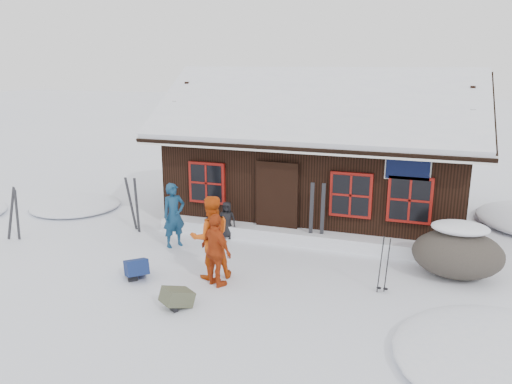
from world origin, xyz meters
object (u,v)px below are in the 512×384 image
skier_orange_right (216,250)px  backpack_olive (177,300)px  boulder (458,252)px  backpack_blue (137,271)px  skier_crouched (227,220)px  skier_teal (174,215)px  ski_poles (384,266)px  skier_orange_left (211,237)px  ski_pair_left (14,215)px

skier_orange_right → backpack_olive: size_ratio=2.86×
skier_orange_right → boulder: (4.74, 2.11, -0.21)m
backpack_blue → skier_crouched: bearing=31.1°
skier_teal → skier_orange_right: size_ratio=1.05×
skier_crouched → ski_poles: ski_poles is taller
skier_orange_left → boulder: skier_orange_left is taller
skier_orange_right → ski_pair_left: skier_orange_right is taller
boulder → backpack_olive: (-5.06, -3.26, -0.42)m
boulder → ski_poles: ski_poles is taller
skier_crouched → skier_orange_right: bearing=-79.0°
boulder → backpack_olive: 6.03m
skier_orange_right → backpack_olive: bearing=103.6°
skier_orange_left → backpack_blue: (-1.51, -0.59, -0.75)m
skier_crouched → ski_pair_left: ski_pair_left is taller
skier_orange_right → ski_poles: skier_orange_right is taller
skier_orange_right → ski_pair_left: bearing=21.6°
skier_teal → backpack_blue: size_ratio=2.72×
skier_crouched → backpack_blue: 3.16m
boulder → ski_pair_left: bearing=-173.1°
skier_crouched → skier_teal: bearing=-142.1°
skier_orange_left → skier_crouched: bearing=-110.7°
skier_orange_right → skier_crouched: size_ratio=1.57×
skier_teal → skier_orange_left: 2.17m
skier_teal → boulder: 6.68m
skier_crouched → ski_poles: bearing=-32.2°
skier_orange_left → skier_orange_right: bearing=92.4°
skier_teal → backpack_olive: bearing=-116.0°
skier_orange_left → boulder: 5.33m
ski_poles → skier_crouched: bearing=154.9°
skier_teal → ski_poles: skier_teal is taller
boulder → ski_pair_left: 10.88m
ski_poles → skier_orange_left: bearing=-172.8°
ski_pair_left → backpack_blue: 4.42m
backpack_olive → skier_orange_right: bearing=108.0°
skier_orange_left → backpack_blue: 1.78m
ski_pair_left → skier_crouched: bearing=31.9°
skier_teal → skier_orange_left: size_ratio=0.90×
skier_orange_right → ski_poles: size_ratio=1.27×
ski_poles → backpack_blue: bearing=-168.5°
skier_orange_left → ski_poles: 3.63m
skier_crouched → boulder: (5.65, -0.67, 0.07)m
ski_pair_left → backpack_olive: 6.08m
skier_orange_left → backpack_olive: skier_orange_left is taller
skier_orange_left → ski_pair_left: size_ratio=1.23×
skier_orange_left → skier_orange_right: skier_orange_left is taller
ski_poles → backpack_blue: (-5.09, -1.04, -0.41)m
boulder → skier_orange_left: bearing=-160.7°
backpack_olive → ski_poles: bearing=61.9°
skier_orange_right → backpack_blue: size_ratio=2.59×
skier_teal → boulder: bearing=-51.9°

